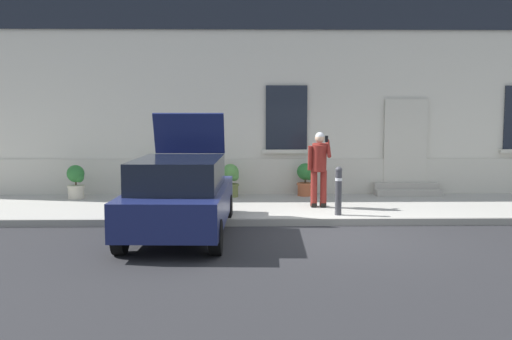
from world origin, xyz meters
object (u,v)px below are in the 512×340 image
Objects in this scene: planter_charcoal at (155,179)px; person_on_phone at (319,165)px; planter_terracotta at (306,179)px; bollard_near_person at (338,189)px; planter_olive at (231,179)px; planter_cream at (76,181)px; hatchback_car_navy at (180,195)px.

person_on_phone is at bearing -23.46° from planter_charcoal.
planter_terracotta is (-0.11, 1.89, -0.54)m from person_on_phone.
bollard_near_person is 3.60m from planter_olive.
planter_olive is at bearing 131.25° from bollard_near_person.
planter_cream is 1.98m from planter_charcoal.
planter_cream is 5.91m from planter_terracotta.
planter_cream is 3.94m from planter_olive.
planter_olive is at bearing -0.96° from planter_charcoal.
bollard_near_person is 0.60× the size of person_on_phone.
planter_cream is 1.00× the size of planter_terracotta.
hatchback_car_navy reaches higher than planter_terracotta.
bollard_near_person reaches higher than planter_olive.
person_on_phone reaches higher than planter_terracotta.
bollard_near_person reaches higher than planter_cream.
hatchback_car_navy reaches higher than planter_cream.
bollard_near_person is (3.23, 1.45, -0.09)m from hatchback_car_navy.
person_on_phone is 2.03× the size of planter_olive.
hatchback_car_navy is at bearing -101.69° from planter_olive.
person_on_phone reaches higher than planter_charcoal.
planter_charcoal and planter_olive have the same top height.
planter_cream is at bearing 159.57° from person_on_phone.
planter_olive is (-2.07, 1.72, -0.54)m from person_on_phone.
planter_olive is at bearing -175.05° from planter_terracotta.
planter_terracotta is (-0.40, 2.87, -0.11)m from bollard_near_person.
planter_cream is at bearing -176.18° from planter_terracotta.
planter_charcoal is 1.00× the size of planter_olive.
planter_charcoal is at bearing -178.00° from planter_terracotta.
hatchback_car_navy is at bearing -123.17° from planter_terracotta.
hatchback_car_navy is 3.82m from person_on_phone.
planter_terracotta is (1.97, 0.17, 0.00)m from planter_olive.
bollard_near_person reaches higher than planter_charcoal.
person_on_phone reaches higher than planter_olive.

